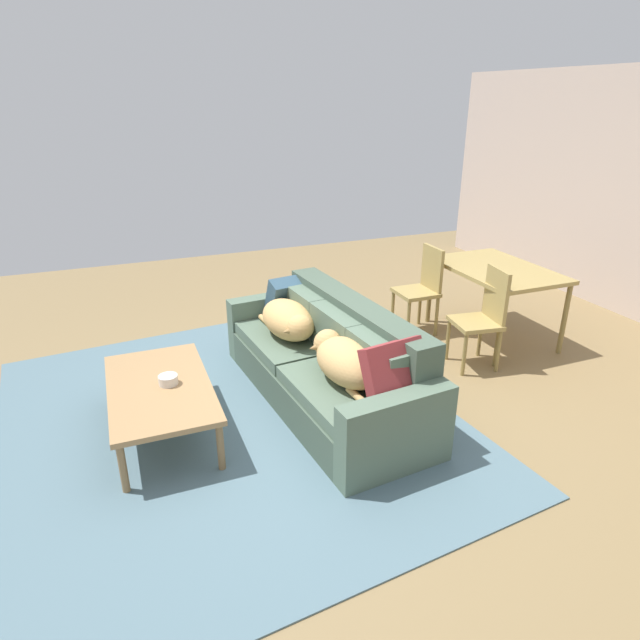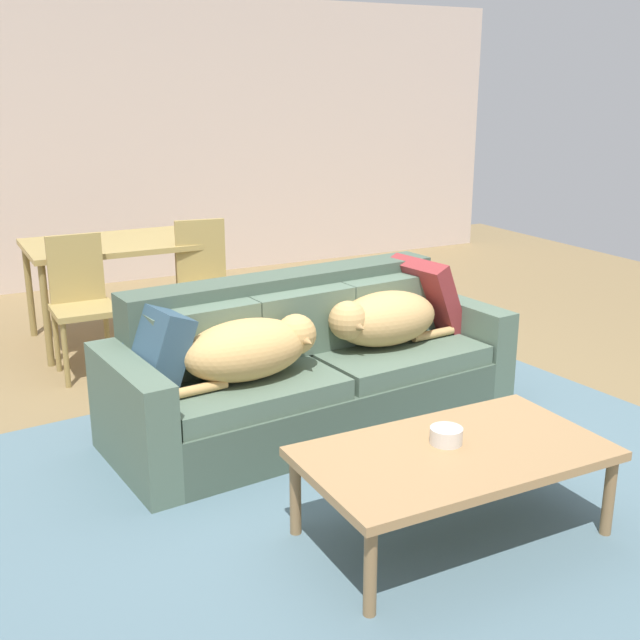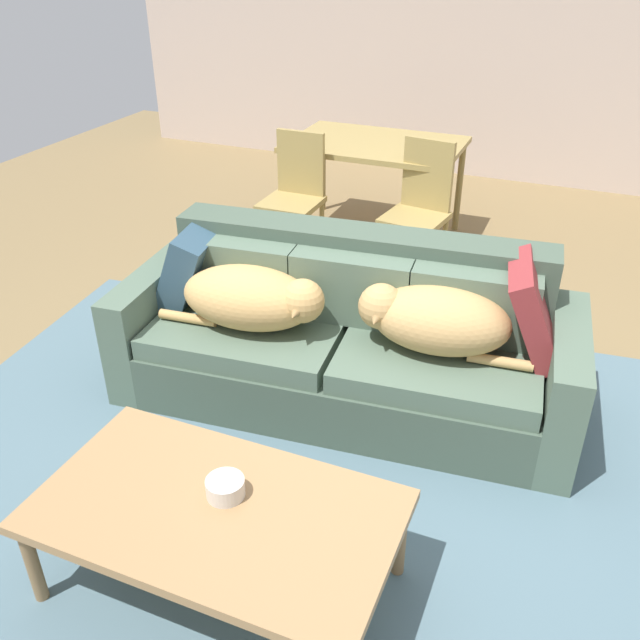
{
  "view_description": "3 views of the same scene",
  "coord_description": "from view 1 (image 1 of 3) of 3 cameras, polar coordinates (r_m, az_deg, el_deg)",
  "views": [
    {
      "loc": [
        3.49,
        -1.5,
        2.37
      ],
      "look_at": [
        -0.3,
        0.0,
        0.68
      ],
      "focal_mm": 30.37,
      "sensor_mm": 36.0,
      "label": 1
    },
    {
      "loc": [
        -2.08,
        -3.76,
        1.89
      ],
      "look_at": [
        -0.15,
        -0.04,
        0.64
      ],
      "focal_mm": 44.64,
      "sensor_mm": 36.0,
      "label": 2
    },
    {
      "loc": [
        0.84,
        -2.78,
        2.19
      ],
      "look_at": [
        -0.21,
        -0.28,
        0.61
      ],
      "focal_mm": 38.25,
      "sensor_mm": 36.0,
      "label": 3
    }
  ],
  "objects": [
    {
      "name": "ground_plane",
      "position": [
        4.48,
        1.44,
        -9.44
      ],
      "size": [
        10.0,
        10.0,
        0.0
      ],
      "primitive_type": "plane",
      "color": "olive"
    },
    {
      "name": "dining_chair_near_right",
      "position": [
        5.2,
        16.87,
        0.58
      ],
      "size": [
        0.45,
        0.45,
        0.94
      ],
      "rotation": [
        0.0,
        0.0,
        -0.15
      ],
      "color": "#A38A4C",
      "rests_on": "ground"
    },
    {
      "name": "dining_table",
      "position": [
        5.82,
        18.11,
        4.6
      ],
      "size": [
        1.29,
        0.88,
        0.76
      ],
      "color": "#A38A4C",
      "rests_on": "ground"
    },
    {
      "name": "dog_on_right_cushion",
      "position": [
        3.98,
        2.71,
        -4.24
      ],
      "size": [
        0.84,
        0.46,
        0.31
      ],
      "rotation": [
        0.0,
        0.0,
        0.1
      ],
      "color": "tan",
      "rests_on": "couch"
    },
    {
      "name": "area_rug",
      "position": [
        4.42,
        -9.53,
        -10.19
      ],
      "size": [
        4.05,
        3.62,
        0.01
      ],
      "primitive_type": "cube",
      "rotation": [
        0.0,
        0.0,
        0.1
      ],
      "color": "slate",
      "rests_on": "ground"
    },
    {
      "name": "bowl_on_coffee_table",
      "position": [
        4.14,
        -15.71,
        -6.09
      ],
      "size": [
        0.14,
        0.14,
        0.07
      ],
      "primitive_type": "cylinder",
      "color": "silver",
      "rests_on": "coffee_table"
    },
    {
      "name": "coffee_table",
      "position": [
        4.18,
        -16.54,
        -7.09
      ],
      "size": [
        1.29,
        0.72,
        0.41
      ],
      "color": "#A47C4F",
      "rests_on": "ground"
    },
    {
      "name": "throw_pillow_by_left_arm",
      "position": [
        5.11,
        -3.3,
        2.31
      ],
      "size": [
        0.36,
        0.45,
        0.44
      ],
      "primitive_type": "cube",
      "rotation": [
        0.0,
        0.36,
        0.16
      ],
      "color": "#304D60",
      "rests_on": "couch"
    },
    {
      "name": "dining_chair_near_left",
      "position": [
        5.82,
        10.72,
        3.56
      ],
      "size": [
        0.4,
        0.4,
        0.93
      ],
      "rotation": [
        0.0,
        0.0,
        -0.01
      ],
      "color": "#A38A4C",
      "rests_on": "ground"
    },
    {
      "name": "couch",
      "position": [
        4.48,
        0.9,
        -4.64
      ],
      "size": [
        2.37,
        1.07,
        0.84
      ],
      "rotation": [
        0.0,
        0.0,
        0.1
      ],
      "color": "#435546",
      "rests_on": "ground"
    },
    {
      "name": "dog_on_left_cushion",
      "position": [
        4.67,
        -3.27,
        -0.04
      ],
      "size": [
        0.85,
        0.45,
        0.31
      ],
      "rotation": [
        0.0,
        0.0,
        0.1
      ],
      "color": "tan",
      "rests_on": "couch"
    },
    {
      "name": "throw_pillow_by_right_arm",
      "position": [
        3.69,
        8.06,
        -5.86
      ],
      "size": [
        0.35,
        0.5,
        0.47
      ],
      "primitive_type": "cube",
      "rotation": [
        0.0,
        -0.41,
        0.16
      ],
      "color": "maroon",
      "rests_on": "couch"
    }
  ]
}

